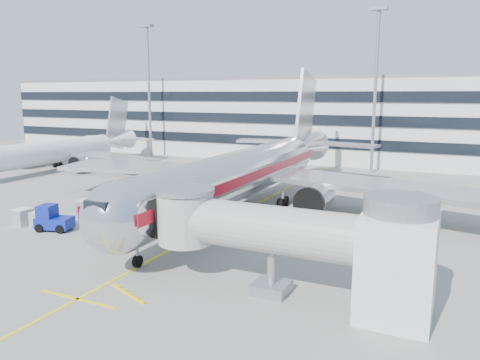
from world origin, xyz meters
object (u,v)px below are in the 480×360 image
at_px(belt_loader, 142,215).
at_px(cargo_container_right, 88,208).
at_px(ramp_worker, 120,227).
at_px(cargo_container_left, 40,219).
at_px(cargo_container_front, 23,217).
at_px(baggage_tug, 52,219).
at_px(main_jet, 249,171).

xyz_separation_m(belt_loader, cargo_container_right, (-6.02, -1.08, 0.22)).
xyz_separation_m(cargo_container_right, ramp_worker, (7.34, -3.85, -0.03)).
xyz_separation_m(belt_loader, cargo_container_left, (-7.74, -5.65, 0.02)).
relative_size(cargo_container_left, cargo_container_front, 0.91).
relative_size(baggage_tug, cargo_container_front, 2.09).
relative_size(main_jet, cargo_container_right, 25.91).
height_order(belt_loader, baggage_tug, belt_loader).
relative_size(main_jet, cargo_container_front, 30.06).
height_order(baggage_tug, cargo_container_front, baggage_tug).
distance_m(belt_loader, ramp_worker, 5.10).
height_order(main_jet, baggage_tug, main_jet).
bearing_deg(cargo_container_left, ramp_worker, 4.62).
bearing_deg(cargo_container_front, belt_loader, 31.73).
bearing_deg(ramp_worker, cargo_container_left, 165.77).
height_order(main_jet, cargo_container_right, main_jet).
bearing_deg(baggage_tug, belt_loader, 46.49).
bearing_deg(main_jet, ramp_worker, -112.65).
distance_m(main_jet, cargo_container_left, 21.61).
distance_m(belt_loader, cargo_container_left, 9.58).
distance_m(belt_loader, baggage_tug, 8.28).
bearing_deg(ramp_worker, belt_loader, 86.07).
height_order(cargo_container_right, cargo_container_front, cargo_container_right).
distance_m(cargo_container_left, cargo_container_front, 1.92).
bearing_deg(baggage_tug, ramp_worker, 8.71).
xyz_separation_m(cargo_container_left, ramp_worker, (9.05, 0.73, 0.17)).
xyz_separation_m(belt_loader, cargo_container_front, (-9.63, -5.96, 0.10)).
height_order(baggage_tug, ramp_worker, baggage_tug).
bearing_deg(cargo_container_left, cargo_container_right, 69.46).
distance_m(baggage_tug, cargo_container_left, 2.10).
distance_m(baggage_tug, cargo_container_right, 4.93).
bearing_deg(baggage_tug, cargo_container_front, 179.40).
distance_m(cargo_container_left, ramp_worker, 9.08).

